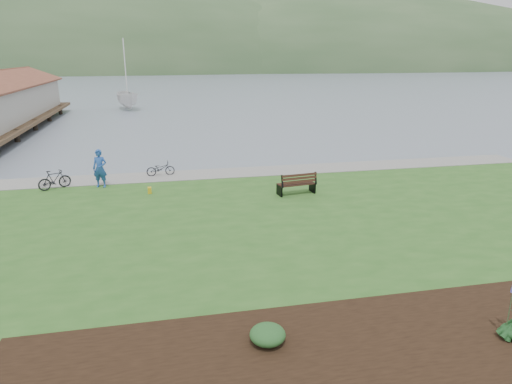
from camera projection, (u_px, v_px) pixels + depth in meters
ground at (283, 220)px, 19.88m from camera, size 600.00×600.00×0.00m
lawn at (296, 232)px, 17.95m from camera, size 34.00×20.00×0.40m
shoreline_path at (252, 172)px, 26.22m from camera, size 34.00×2.20×0.03m
garden_bed at (505, 331)px, 11.17m from camera, size 24.00×4.40×0.04m
far_hillside at (221, 71)px, 182.92m from camera, size 580.00×80.00×38.00m
park_bench at (297, 183)px, 21.90m from camera, size 1.90×0.99×1.12m
person at (100, 165)px, 22.97m from camera, size 0.94×0.75×2.28m
bicycle_a at (161, 169)px, 25.32m from camera, size 0.67×1.59×0.81m
bicycle_b at (54, 180)px, 22.80m from camera, size 1.22×1.64×0.98m
sailboat at (129, 110)px, 58.46m from camera, size 12.74×12.88×27.78m
pannier at (150, 190)px, 22.20m from camera, size 0.19×0.28×0.30m
shrub_0 at (268, 335)px, 10.65m from camera, size 0.85×0.85×0.43m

